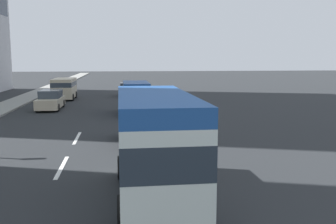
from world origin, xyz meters
The scene contains 10 objects.
ground_plane centered at (31.50, 0.00, 0.00)m, with size 198.00×198.00×0.00m, color #26282B.
sidewalk_right centered at (31.50, 7.70, 0.07)m, with size 162.00×2.64×0.15m, color gray.
lane_stripe_mid centered at (12.82, 0.00, 0.01)m, with size 3.20×0.16×0.01m, color silver.
lane_stripe_far centered at (18.41, 0.00, 0.01)m, with size 3.20×0.16×0.01m, color silver.
minibus_lead centered at (9.08, -3.35, 1.76)m, with size 6.75×2.28×3.23m.
car_second centered at (16.94, -3.30, 0.79)m, with size 4.11×1.82×1.68m.
van_third centered at (27.33, -3.62, 1.41)m, with size 4.77×2.08×2.47m.
car_fourth centered at (41.29, -3.28, 0.74)m, with size 4.06×1.89×1.56m.
car_fifth centered at (30.84, 3.51, 0.77)m, with size 4.72×1.87×1.63m.
van_sixth centered at (38.77, 3.45, 1.27)m, with size 4.85×2.22×2.22m.
Camera 1 is at (-2.04, -2.32, 4.26)m, focal length 40.16 mm.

